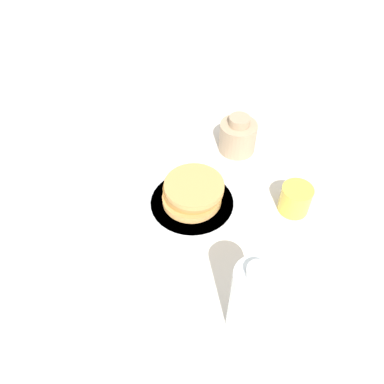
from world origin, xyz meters
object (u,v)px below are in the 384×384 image
at_px(water_bottle_near, 251,301).
at_px(pancake_stack, 193,192).
at_px(plate, 192,203).
at_px(juice_glass, 295,199).
at_px(cream_jug, 238,136).

bearing_deg(water_bottle_near, pancake_stack, 175.16).
xyz_separation_m(plate, juice_glass, (0.11, 0.22, 0.03)).
bearing_deg(juice_glass, water_bottle_near, -50.27).
distance_m(cream_jug, water_bottle_near, 0.51).
distance_m(plate, juice_glass, 0.25).
bearing_deg(plate, juice_glass, 63.35).
relative_size(pancake_stack, water_bottle_near, 0.76).
xyz_separation_m(juice_glass, cream_jug, (-0.25, -0.02, 0.01)).
distance_m(plate, water_bottle_near, 0.33).
bearing_deg(plate, pancake_stack, 24.30).
relative_size(plate, pancake_stack, 1.47).
distance_m(plate, cream_jug, 0.25).
bearing_deg(plate, cream_jug, 124.98).
relative_size(pancake_stack, cream_jug, 1.39).
bearing_deg(water_bottle_near, cream_jug, 153.64).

